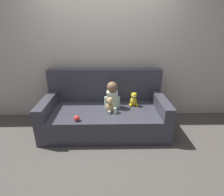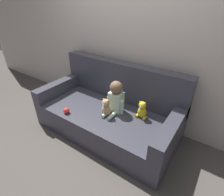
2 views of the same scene
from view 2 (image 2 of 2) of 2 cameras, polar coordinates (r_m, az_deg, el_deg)
ground_plane at (r=2.78m, az=-1.76°, el=-10.43°), size 12.00×12.00×0.00m
wall_back at (r=2.64m, az=5.73°, el=19.03°), size 8.00×0.05×2.60m
couch at (r=2.64m, az=-0.80°, el=-4.33°), size 2.05×1.00×0.98m
person_baby at (r=2.40m, az=1.17°, el=0.07°), size 0.26×0.35×0.46m
teddy_bear_brown at (r=2.35m, az=-1.95°, el=-3.14°), size 0.13×0.12×0.26m
plush_toy_side at (r=2.35m, az=9.77°, el=-3.96°), size 0.15×0.11×0.25m
toy_ball at (r=2.52m, az=-14.66°, el=-3.98°), size 0.09×0.09×0.09m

